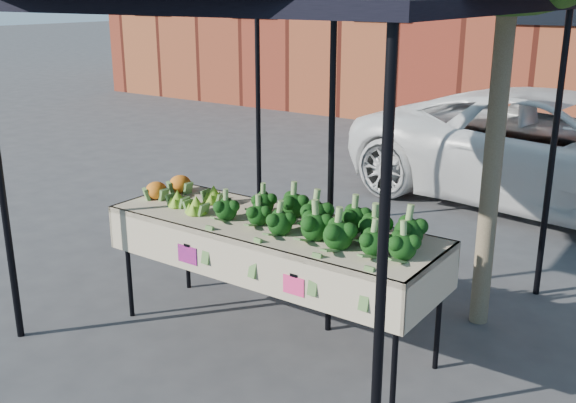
# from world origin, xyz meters

# --- Properties ---
(ground) EXTENTS (90.00, 90.00, 0.00)m
(ground) POSITION_xyz_m (0.00, 0.00, 0.00)
(ground) COLOR #353538
(table) EXTENTS (2.40, 0.81, 0.90)m
(table) POSITION_xyz_m (-0.13, -0.04, 0.45)
(table) COLOR #BCA88D
(table) RESTS_ON ground
(canopy) EXTENTS (3.16, 3.16, 2.74)m
(canopy) POSITION_xyz_m (-0.23, 0.40, 1.37)
(canopy) COLOR black
(canopy) RESTS_ON ground
(broccoli_heap) EXTENTS (1.51, 0.54, 0.22)m
(broccoli_heap) POSITION_xyz_m (0.23, -0.02, 1.01)
(broccoli_heap) COLOR black
(broccoli_heap) RESTS_ON table
(romanesco_cluster) EXTENTS (0.40, 0.44, 0.17)m
(romanesco_cluster) POSITION_xyz_m (-0.79, -0.06, 0.99)
(romanesco_cluster) COLOR #91B825
(romanesco_cluster) RESTS_ON table
(cauliflower_pair) EXTENTS (0.20, 0.40, 0.16)m
(cauliflower_pair) POSITION_xyz_m (-1.16, 0.02, 0.98)
(cauliflower_pair) COLOR orange
(cauliflower_pair) RESTS_ON table
(street_tree) EXTENTS (2.01, 2.01, 3.96)m
(street_tree) POSITION_xyz_m (0.99, 1.10, 1.98)
(street_tree) COLOR #1E4C14
(street_tree) RESTS_ON ground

